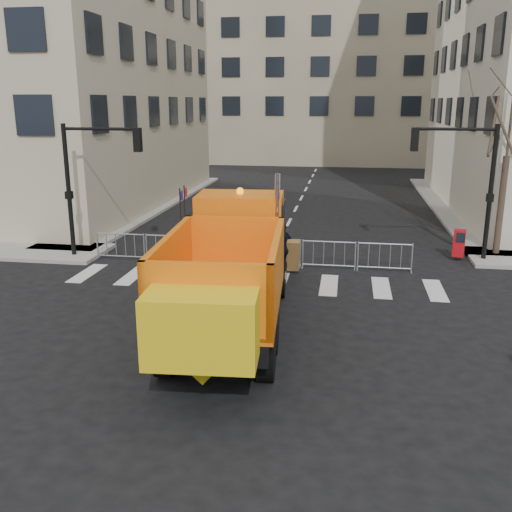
% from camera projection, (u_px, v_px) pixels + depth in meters
% --- Properties ---
extents(ground, '(120.00, 120.00, 0.00)m').
position_uv_depth(ground, '(227.00, 344.00, 15.11)').
color(ground, black).
rests_on(ground, ground).
extents(sidewalk_back, '(64.00, 5.00, 0.15)m').
position_uv_depth(sidewalk_back, '(270.00, 258.00, 23.19)').
color(sidewalk_back, gray).
rests_on(sidewalk_back, ground).
extents(building_far, '(30.00, 18.00, 24.00)m').
position_uv_depth(building_far, '(325.00, 46.00, 61.50)').
color(building_far, gray).
rests_on(building_far, ground).
extents(traffic_light_left, '(0.18, 0.18, 5.40)m').
position_uv_depth(traffic_light_left, '(69.00, 193.00, 22.77)').
color(traffic_light_left, black).
rests_on(traffic_light_left, ground).
extents(traffic_light_right, '(0.18, 0.18, 5.40)m').
position_uv_depth(traffic_light_right, '(490.00, 195.00, 22.15)').
color(traffic_light_right, black).
rests_on(traffic_light_right, ground).
extents(crowd_barriers, '(12.60, 0.60, 1.10)m').
position_uv_depth(crowd_barriers, '(248.00, 251.00, 22.32)').
color(crowd_barriers, '#9EA0A5').
rests_on(crowd_barriers, ground).
extents(street_tree, '(3.00, 3.00, 7.50)m').
position_uv_depth(street_tree, '(506.00, 166.00, 22.72)').
color(street_tree, '#382B21').
rests_on(street_tree, ground).
extents(plow_truck, '(3.86, 11.12, 4.25)m').
position_uv_depth(plow_truck, '(230.00, 268.00, 15.37)').
color(plow_truck, black).
rests_on(plow_truck, ground).
extents(cop_a, '(0.70, 0.47, 1.88)m').
position_uv_depth(cop_a, '(253.00, 254.00, 20.35)').
color(cop_a, black).
rests_on(cop_a, ground).
extents(cop_b, '(1.07, 0.92, 1.90)m').
position_uv_depth(cop_b, '(241.00, 252.00, 20.58)').
color(cop_b, black).
rests_on(cop_b, ground).
extents(cop_c, '(1.06, 1.29, 2.06)m').
position_uv_depth(cop_c, '(282.00, 249.00, 20.79)').
color(cop_c, black).
rests_on(cop_c, ground).
extents(worker, '(1.19, 1.05, 1.60)m').
position_uv_depth(worker, '(186.00, 244.00, 21.80)').
color(worker, '#ADBB16').
rests_on(worker, sidewalk_back).
extents(newspaper_box, '(0.53, 0.50, 1.10)m').
position_uv_depth(newspaper_box, '(459.00, 243.00, 22.98)').
color(newspaper_box, red).
rests_on(newspaper_box, sidewalk_back).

